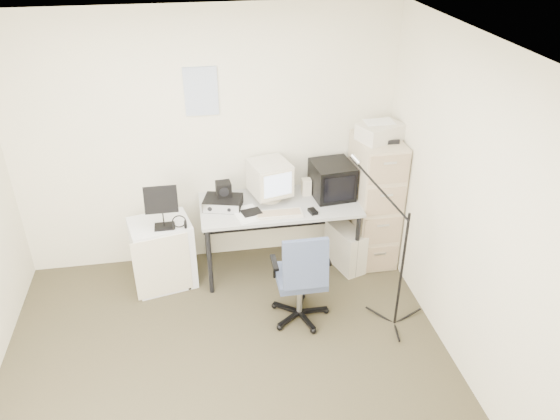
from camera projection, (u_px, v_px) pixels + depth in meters
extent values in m
cube|color=#443E27|center=(231.00, 384.00, 4.21)|extent=(3.60, 3.60, 0.01)
cube|color=white|center=(210.00, 58.00, 2.96)|extent=(3.60, 3.60, 0.01)
cube|color=#F7EAC4|center=(207.00, 143.00, 5.12)|extent=(3.60, 0.02, 2.50)
cube|color=#F7EAC4|center=(477.00, 224.00, 3.85)|extent=(0.02, 3.60, 2.50)
cube|color=white|center=(201.00, 91.00, 4.85)|extent=(0.30, 0.02, 0.44)
cube|color=tan|center=(374.00, 201.00, 5.38)|extent=(0.40, 0.60, 1.30)
cube|color=#BEB8A0|center=(380.00, 132.00, 5.02)|extent=(0.46, 0.39, 0.15)
cube|color=#A8A89F|center=(279.00, 236.00, 5.36)|extent=(1.50, 0.70, 0.73)
cube|color=#BEB8A0|center=(270.00, 181.00, 5.16)|extent=(0.42, 0.44, 0.38)
cube|color=black|center=(332.00, 180.00, 5.23)|extent=(0.41, 0.43, 0.34)
cube|color=beige|center=(306.00, 187.00, 5.29)|extent=(0.09, 0.09, 0.16)
cube|color=#BEB8A0|center=(279.00, 214.00, 4.98)|extent=(0.43, 0.16, 0.02)
cube|color=black|center=(313.00, 211.00, 5.01)|extent=(0.08, 0.12, 0.03)
cube|color=black|center=(223.00, 203.00, 5.08)|extent=(0.40, 0.33, 0.10)
cube|color=black|center=(224.00, 189.00, 5.07)|extent=(0.15, 0.14, 0.14)
cube|color=white|center=(247.00, 214.00, 4.98)|extent=(0.28, 0.34, 0.02)
cube|color=#BEB8A0|center=(345.00, 247.00, 5.45)|extent=(0.34, 0.50, 0.43)
cube|color=#43516A|center=(300.00, 275.00, 4.65)|extent=(0.53, 0.53, 0.92)
cube|color=silver|center=(163.00, 253.00, 5.15)|extent=(0.62, 0.54, 0.67)
cube|color=black|center=(162.00, 207.00, 4.81)|extent=(0.30, 0.18, 0.43)
torus|color=black|center=(179.00, 224.00, 4.88)|extent=(0.14, 0.14, 0.02)
cylinder|color=black|center=(404.00, 254.00, 4.44)|extent=(0.03, 0.03, 1.46)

